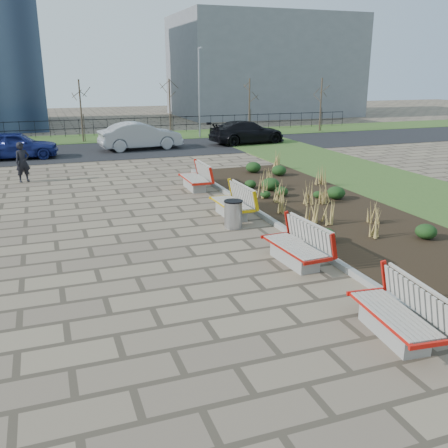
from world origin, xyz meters
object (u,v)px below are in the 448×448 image
object	(u,v)px
litter_bin	(233,214)
car_silver	(140,136)
car_black	(247,132)
lamp_east	(199,94)
bench_a	(395,311)
bench_b	(295,244)
car_blue	(16,145)
bench_c	(231,202)
pedestrian	(23,162)
bench_d	(194,177)

from	to	relation	value
litter_bin	car_silver	bearing A→B (deg)	88.79
car_black	lamp_east	distance (m)	5.06
bench_a	bench_b	xyz separation A→B (m)	(0.00, 3.79, 0.00)
car_blue	car_black	bearing A→B (deg)	-82.86
bench_b	bench_c	distance (m)	4.42
litter_bin	car_black	world-z (taller)	car_black
bench_b	car_black	size ratio (longest dim) A/B	0.42
car_blue	car_black	distance (m)	13.96
car_silver	car_black	distance (m)	6.97
bench_a	litter_bin	bearing A→B (deg)	98.56
bench_c	pedestrian	xyz separation A→B (m)	(-6.47, 8.01, 0.35)
car_black	pedestrian	bearing A→B (deg)	112.60
bench_a	pedestrian	bearing A→B (deg)	117.32
bench_a	bench_b	distance (m)	3.79
litter_bin	pedestrian	world-z (taller)	pedestrian
bench_b	litter_bin	size ratio (longest dim) A/B	2.54
bench_c	lamp_east	bearing A→B (deg)	74.19
bench_d	car_black	bearing A→B (deg)	58.79
bench_c	car_black	world-z (taller)	car_black
bench_a	lamp_east	world-z (taller)	lamp_east
bench_b	pedestrian	world-z (taller)	pedestrian
bench_a	litter_bin	world-z (taller)	bench_a
bench_b	car_silver	bearing A→B (deg)	86.19
bench_a	car_silver	distance (m)	23.61
bench_d	car_silver	bearing A→B (deg)	90.52
bench_d	lamp_east	world-z (taller)	lamp_east
bench_d	litter_bin	xyz separation A→B (m)	(-0.37, -5.35, -0.09)
pedestrian	bench_d	bearing A→B (deg)	-53.81
bench_c	lamp_east	size ratio (longest dim) A/B	0.35
bench_c	car_silver	xyz separation A→B (m)	(-0.02, 15.39, 0.32)
car_silver	lamp_east	world-z (taller)	lamp_east
bench_a	car_blue	bearing A→B (deg)	112.77
car_silver	lamp_east	xyz separation A→B (m)	(5.02, 4.14, 2.22)
car_black	car_silver	bearing A→B (deg)	84.11
bench_b	pedestrian	xyz separation A→B (m)	(-6.47, 12.43, 0.35)
pedestrian	car_blue	bearing A→B (deg)	71.22
pedestrian	bench_a	bearing A→B (deg)	-91.54
litter_bin	car_black	size ratio (longest dim) A/B	0.16
bench_c	pedestrian	world-z (taller)	pedestrian
bench_c	lamp_east	distance (m)	20.32
bench_d	pedestrian	distance (m)	7.51
bench_d	car_silver	distance (m)	11.20
bench_d	bench_b	bearing A→B (deg)	-89.56
bench_a	pedestrian	xyz separation A→B (m)	(-6.47, 16.22, 0.35)
litter_bin	car_silver	distance (m)	16.56
bench_d	litter_bin	world-z (taller)	bench_d
pedestrian	lamp_east	size ratio (longest dim) A/B	0.28
bench_b	bench_d	bearing A→B (deg)	86.14
bench_a	car_black	bearing A→B (deg)	79.24
bench_b	bench_d	distance (m)	8.62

